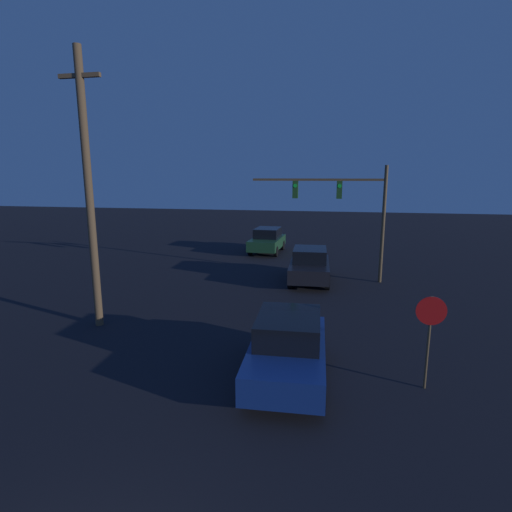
# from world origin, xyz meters

# --- Properties ---
(car_near) EXTENTS (2.18, 4.37, 1.76)m
(car_near) POSITION_xyz_m (1.97, 6.95, 0.89)
(car_near) COLOR navy
(car_near) RESTS_ON ground_plane
(car_mid) EXTENTS (2.18, 4.37, 1.76)m
(car_mid) POSITION_xyz_m (1.88, 17.33, 0.89)
(car_mid) COLOR black
(car_mid) RESTS_ON ground_plane
(car_far) EXTENTS (2.19, 4.38, 1.76)m
(car_far) POSITION_xyz_m (-1.66, 24.97, 0.89)
(car_far) COLOR #1E4728
(car_far) RESTS_ON ground_plane
(traffic_signal_mast) EXTENTS (6.86, 0.30, 6.00)m
(traffic_signal_mast) POSITION_xyz_m (3.64, 17.97, 4.09)
(traffic_signal_mast) COLOR brown
(traffic_signal_mast) RESTS_ON ground_plane
(stop_sign) EXTENTS (0.75, 0.07, 2.51)m
(stop_sign) POSITION_xyz_m (5.57, 7.11, 1.76)
(stop_sign) COLOR brown
(stop_sign) RESTS_ON ground_plane
(utility_pole) EXTENTS (1.52, 0.28, 9.71)m
(utility_pole) POSITION_xyz_m (-5.41, 9.57, 5.00)
(utility_pole) COLOR brown
(utility_pole) RESTS_ON ground_plane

